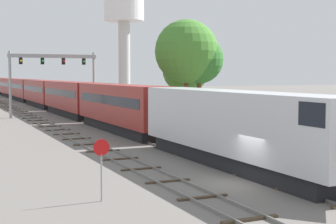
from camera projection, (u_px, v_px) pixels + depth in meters
name	position (u px, v px, depth m)	size (l,w,h in m)	color
ground_plane	(243.00, 184.00, 27.27)	(400.00, 400.00, 0.00)	slate
track_main	(52.00, 110.00, 82.67)	(2.60, 200.00, 0.16)	slate
track_near	(40.00, 122.00, 62.23)	(2.60, 160.00, 0.16)	slate
passenger_train	(41.00, 92.00, 91.81)	(3.04, 152.87, 4.80)	silver
signal_gantry	(53.00, 70.00, 70.17)	(12.10, 0.49, 8.93)	#999BA0
water_tower	(124.00, 19.00, 113.24)	(9.00, 9.00, 23.44)	beige
stop_sign	(101.00, 161.00, 23.32)	(0.76, 0.08, 2.88)	gray
trackside_tree_left	(186.00, 52.00, 61.58)	(7.70, 7.70, 12.44)	brown
trackside_tree_mid	(186.00, 70.00, 67.47)	(6.19, 6.19, 9.53)	brown
trackside_tree_right	(199.00, 60.00, 61.98)	(5.91, 5.91, 10.60)	brown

